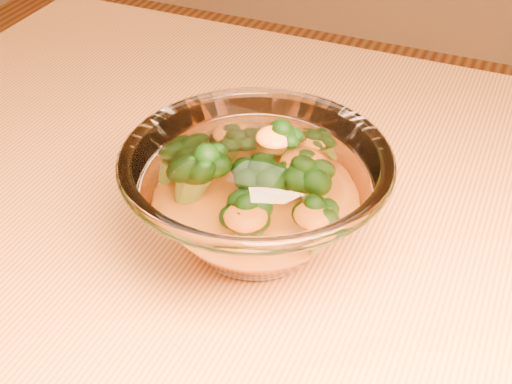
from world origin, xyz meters
TOP-DOWN VIEW (x-y plane):
  - table at (0.00, 0.00)m, footprint 1.20×0.80m
  - glass_bowl at (-0.11, -0.01)m, footprint 0.22×0.22m
  - cheese_sauce at (-0.11, -0.01)m, footprint 0.12×0.12m
  - broccoli_heap at (-0.11, 0.00)m, footprint 0.16×0.14m

SIDE VIEW (x-z plane):
  - table at x=0.00m, z-range 0.28..1.03m
  - cheese_sauce at x=-0.11m, z-range 0.76..0.80m
  - glass_bowl at x=-0.11m, z-range 0.75..0.85m
  - broccoli_heap at x=-0.11m, z-range 0.78..0.85m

